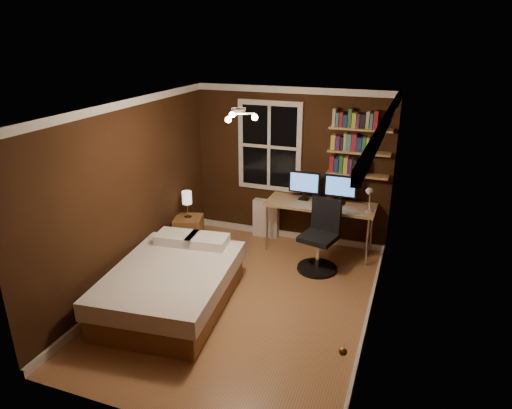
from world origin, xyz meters
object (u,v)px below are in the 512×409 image
(nightstand, at_px, (189,233))
(desk_lamp, at_px, (369,199))
(monitor_left, at_px, (304,186))
(monitor_right, at_px, (340,190))
(desk, at_px, (320,207))
(office_chair, at_px, (320,243))
(radiator, at_px, (266,218))
(bedside_lamp, at_px, (187,205))
(bed, at_px, (172,285))

(nightstand, relative_size, desk_lamp, 1.20)
(nightstand, height_order, monitor_left, monitor_left)
(monitor_left, distance_m, monitor_right, 0.56)
(desk, bearing_deg, office_chair, -76.54)
(desk_lamp, bearing_deg, radiator, 167.05)
(bedside_lamp, distance_m, desk, 2.07)
(bedside_lamp, distance_m, monitor_right, 2.38)
(nightstand, height_order, office_chair, office_chair)
(bedside_lamp, bearing_deg, bed, -69.39)
(bed, bearing_deg, monitor_right, 47.35)
(bed, xyz_separation_m, desk_lamp, (2.14, 1.99, 0.73))
(desk, bearing_deg, nightstand, -162.12)
(desk, distance_m, monitor_left, 0.42)
(radiator, xyz_separation_m, monitor_right, (1.23, -0.13, 0.70))
(bed, xyz_separation_m, nightstand, (-0.58, 1.53, -0.02))
(bedside_lamp, bearing_deg, office_chair, 1.06)
(desk_lamp, bearing_deg, monitor_right, 151.17)
(radiator, xyz_separation_m, desk_lamp, (1.70, -0.39, 0.69))
(monitor_left, distance_m, office_chair, 1.02)
(nightstand, xyz_separation_m, bedside_lamp, (0.00, 0.00, 0.48))
(desk_lamp, bearing_deg, office_chair, -144.46)
(radiator, bearing_deg, monitor_left, -11.39)
(bed, bearing_deg, desk, 51.14)
(bed, distance_m, desk, 2.62)
(radiator, height_order, desk_lamp, desk_lamp)
(radiator, bearing_deg, desk, -12.84)
(nightstand, bearing_deg, office_chair, -14.94)
(bedside_lamp, bearing_deg, radiator, 40.18)
(monitor_right, bearing_deg, nightstand, -162.23)
(bed, distance_m, desk_lamp, 3.01)
(bedside_lamp, height_order, monitor_right, monitor_right)
(desk, height_order, monitor_right, monitor_right)
(monitor_left, bearing_deg, desk, -16.13)
(radiator, distance_m, monitor_left, 0.98)
(bedside_lamp, height_order, desk_lamp, desk_lamp)
(bed, xyz_separation_m, monitor_left, (1.11, 2.25, 0.74))
(bed, bearing_deg, monitor_left, 57.75)
(nightstand, xyz_separation_m, office_chair, (2.11, 0.04, 0.14))
(radiator, xyz_separation_m, monitor_left, (0.67, -0.13, 0.70))
(nightstand, distance_m, desk, 2.12)
(desk_lamp, relative_size, office_chair, 0.42)
(bed, bearing_deg, radiator, 73.57)
(nightstand, distance_m, office_chair, 2.12)
(bed, height_order, bedside_lamp, bedside_lamp)
(monitor_right, distance_m, desk_lamp, 0.53)
(radiator, height_order, monitor_left, monitor_left)
(nightstand, relative_size, bedside_lamp, 1.21)
(nightstand, height_order, radiator, radiator)
(bed, distance_m, monitor_left, 2.61)
(desk, height_order, office_chair, office_chair)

